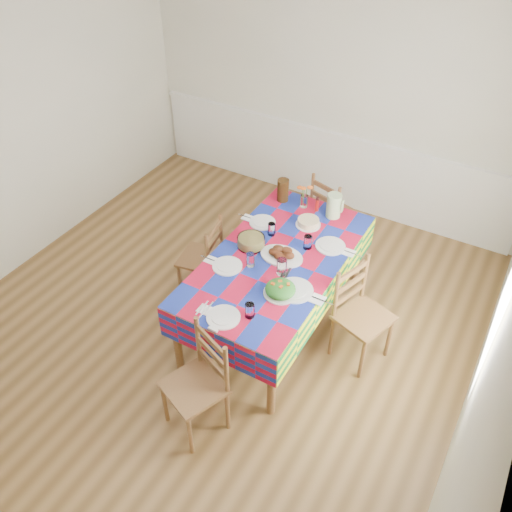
# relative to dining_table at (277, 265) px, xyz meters

# --- Properties ---
(room) EXTENTS (4.58, 5.08, 2.78)m
(room) POSITION_rel_dining_table_xyz_m (-0.47, -0.38, 0.67)
(room) COLOR brown
(room) RESTS_ON ground
(wainscot) EXTENTS (4.41, 0.06, 0.92)m
(wainscot) POSITION_rel_dining_table_xyz_m (-0.47, 2.10, -0.20)
(wainscot) COLOR white
(wainscot) RESTS_ON room
(dining_table) EXTENTS (1.06, 1.97, 0.77)m
(dining_table) POSITION_rel_dining_table_xyz_m (0.00, 0.00, 0.00)
(dining_table) COLOR brown
(dining_table) RESTS_ON room
(setting_near_head) EXTENTS (0.42, 0.28, 0.13)m
(setting_near_head) POSITION_rel_dining_table_xyz_m (0.03, -0.78, 0.11)
(setting_near_head) COLOR white
(setting_near_head) RESTS_ON dining_table
(setting_left_near) EXTENTS (0.46, 0.28, 0.12)m
(setting_left_near) POSITION_rel_dining_table_xyz_m (-0.26, -0.27, 0.11)
(setting_left_near) COLOR white
(setting_left_near) RESTS_ON dining_table
(setting_left_far) EXTENTS (0.45, 0.27, 0.12)m
(setting_left_far) POSITION_rel_dining_table_xyz_m (-0.31, 0.34, 0.11)
(setting_left_far) COLOR white
(setting_left_far) RESTS_ON dining_table
(setting_right_near) EXTENTS (0.57, 0.33, 0.15)m
(setting_right_near) POSITION_rel_dining_table_xyz_m (0.25, -0.24, 0.12)
(setting_right_near) COLOR white
(setting_right_near) RESTS_ON dining_table
(setting_right_far) EXTENTS (0.50, 0.29, 0.13)m
(setting_right_far) POSITION_rel_dining_table_xyz_m (0.28, 0.33, 0.11)
(setting_right_far) COLOR white
(setting_right_far) RESTS_ON dining_table
(meat_platter) EXTENTS (0.38, 0.28, 0.07)m
(meat_platter) POSITION_rel_dining_table_xyz_m (0.03, 0.03, 0.11)
(meat_platter) COLOR white
(meat_platter) RESTS_ON dining_table
(salad_platter) EXTENTS (0.27, 0.27, 0.11)m
(salad_platter) POSITION_rel_dining_table_xyz_m (0.23, -0.37, 0.13)
(salad_platter) COLOR white
(salad_platter) RESTS_ON dining_table
(pasta_bowl) EXTENTS (0.25, 0.25, 0.09)m
(pasta_bowl) POSITION_rel_dining_table_xyz_m (-0.28, 0.04, 0.13)
(pasta_bowl) COLOR white
(pasta_bowl) RESTS_ON dining_table
(cake) EXTENTS (0.23, 0.23, 0.06)m
(cake) POSITION_rel_dining_table_xyz_m (0.03, 0.56, 0.12)
(cake) COLOR white
(cake) RESTS_ON dining_table
(serving_utensils) EXTENTS (0.14, 0.32, 0.01)m
(serving_utensils) POSITION_rel_dining_table_xyz_m (0.14, -0.09, 0.09)
(serving_utensils) COLOR black
(serving_utensils) RESTS_ON dining_table
(flower_vase) EXTENTS (0.15, 0.12, 0.24)m
(flower_vase) POSITION_rel_dining_table_xyz_m (-0.14, 0.81, 0.18)
(flower_vase) COLOR white
(flower_vase) RESTS_ON dining_table
(hot_sauce) EXTENTS (0.04, 0.04, 0.15)m
(hot_sauce) POSITION_rel_dining_table_xyz_m (-0.00, 0.81, 0.16)
(hot_sauce) COLOR #B4110E
(hot_sauce) RESTS_ON dining_table
(green_pitcher) EXTENTS (0.14, 0.14, 0.24)m
(green_pitcher) POSITION_rel_dining_table_xyz_m (0.16, 0.81, 0.20)
(green_pitcher) COLOR #AACA8E
(green_pitcher) RESTS_ON dining_table
(tea_pitcher) EXTENTS (0.11, 0.11, 0.23)m
(tea_pitcher) POSITION_rel_dining_table_xyz_m (-0.37, 0.81, 0.20)
(tea_pitcher) COLOR #301D0A
(tea_pitcher) RESTS_ON dining_table
(name_card) EXTENTS (0.08, 0.02, 0.02)m
(name_card) POSITION_rel_dining_table_xyz_m (-0.02, -0.97, 0.09)
(name_card) COLOR white
(name_card) RESTS_ON dining_table
(chair_near) EXTENTS (0.53, 0.52, 0.94)m
(chair_near) POSITION_rel_dining_table_xyz_m (0.02, -1.25, -0.22)
(chair_near) COLOR brown
(chair_near) RESTS_ON room
(chair_far) EXTENTS (0.50, 0.49, 0.92)m
(chair_far) POSITION_rel_dining_table_xyz_m (-0.01, 1.25, -0.23)
(chair_far) COLOR brown
(chair_far) RESTS_ON room
(chair_left) EXTENTS (0.43, 0.44, 0.86)m
(chair_left) POSITION_rel_dining_table_xyz_m (-0.79, 0.01, -0.26)
(chair_left) COLOR brown
(chair_left) RESTS_ON room
(chair_right) EXTENTS (0.51, 0.53, 0.95)m
(chair_right) POSITION_rel_dining_table_xyz_m (0.79, 0.01, -0.22)
(chair_right) COLOR brown
(chair_right) RESTS_ON room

